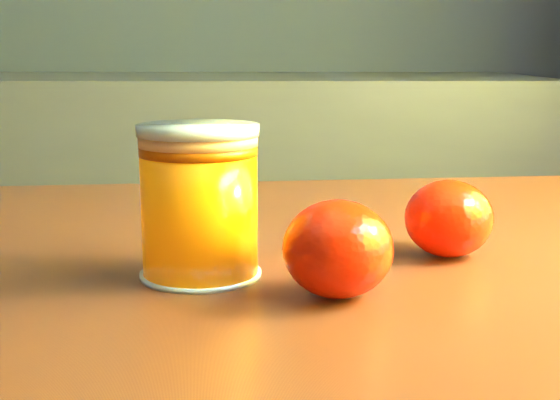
{
  "coord_description": "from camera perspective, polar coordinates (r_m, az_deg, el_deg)",
  "views": [
    {
      "loc": [
        0.95,
        -0.43,
        0.97
      ],
      "look_at": [
        0.96,
        0.13,
        0.86
      ],
      "focal_mm": 50.0,
      "sensor_mm": 36.0,
      "label": 1
    }
  ],
  "objects": [
    {
      "name": "orange_front",
      "position": [
        0.51,
        4.25,
        -3.58
      ],
      "size": [
        0.08,
        0.08,
        0.06
      ],
      "primitive_type": "ellipsoid",
      "rotation": [
        0.0,
        0.0,
        0.15
      ],
      "color": "red",
      "rests_on": "table"
    },
    {
      "name": "orange_back",
      "position": [
        0.63,
        12.24,
        -1.33
      ],
      "size": [
        0.08,
        0.08,
        0.06
      ],
      "primitive_type": "ellipsoid",
      "rotation": [
        0.0,
        0.0,
        -0.18
      ],
      "color": "red",
      "rests_on": "table"
    },
    {
      "name": "table",
      "position": [
        0.64,
        3.76,
        -13.58
      ],
      "size": [
        1.14,
        0.85,
        0.8
      ],
      "rotation": [
        0.0,
        0.0,
        0.1
      ],
      "color": "#5D2B17",
      "rests_on": "ground"
    },
    {
      "name": "juice_glass",
      "position": [
        0.56,
        -5.92,
        -0.18
      ],
      "size": [
        0.09,
        0.09,
        0.11
      ],
      "rotation": [
        0.0,
        0.0,
        -0.18
      ],
      "color": "orange",
      "rests_on": "table"
    }
  ]
}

